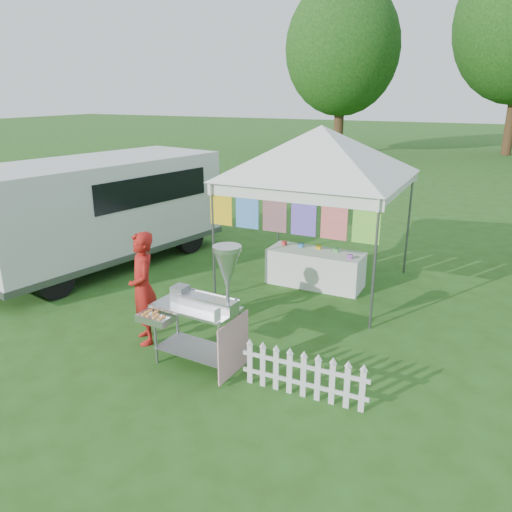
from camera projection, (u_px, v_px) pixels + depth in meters
The scene contains 8 objects.
ground at pixel (227, 370), 6.71m from camera, with size 120.00×120.00×0.00m, color #274C15.
canopy_main at pixel (322, 126), 8.75m from camera, with size 4.24×4.24×3.45m.
tree_left at pixel (342, 48), 27.83m from camera, with size 6.40×6.40×9.53m.
donut_cart at pixel (207, 298), 6.42m from camera, with size 1.31×0.82×1.76m.
vendor at pixel (143, 288), 7.24m from camera, with size 0.61×0.40×1.69m, color #A31814.
cargo_van at pixel (104, 208), 10.60m from camera, with size 3.16×5.69×2.24m.
picket_fence at pixel (303, 376), 6.03m from camera, with size 1.62×0.05×0.56m.
display_table at pixel (315, 268), 9.55m from camera, with size 1.80×0.70×0.68m, color white.
Camera 1 is at (2.96, -5.11, 3.56)m, focal length 35.00 mm.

